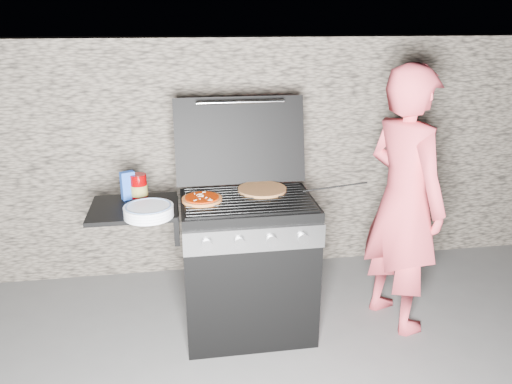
{
  "coord_description": "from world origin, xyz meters",
  "views": [
    {
      "loc": [
        -0.39,
        -2.78,
        1.95
      ],
      "look_at": [
        0.05,
        0.0,
        0.95
      ],
      "focal_mm": 35.0,
      "sensor_mm": 36.0,
      "label": 1
    }
  ],
  "objects": [
    {
      "name": "person",
      "position": [
        0.98,
        -0.04,
        0.85
      ],
      "size": [
        0.58,
        0.71,
        1.7
      ],
      "primitive_type": "imported",
      "rotation": [
        0.0,
        0.0,
        1.88
      ],
      "color": "#E54854",
      "rests_on": "ground"
    },
    {
      "name": "pizza_topped",
      "position": [
        -0.27,
        0.01,
        0.92
      ],
      "size": [
        0.3,
        0.3,
        0.03
      ],
      "primitive_type": null,
      "rotation": [
        0.0,
        0.0,
        0.34
      ],
      "color": "gold",
      "rests_on": "gas_grill"
    },
    {
      "name": "tongs",
      "position": [
        0.54,
        0.0,
        0.95
      ],
      "size": [
        0.38,
        0.1,
        0.08
      ],
      "primitive_type": "cylinder",
      "rotation": [
        0.0,
        1.4,
        -0.24
      ],
      "color": "black",
      "rests_on": "gas_grill"
    },
    {
      "name": "gas_grill",
      "position": [
        -0.25,
        0.0,
        0.46
      ],
      "size": [
        1.34,
        0.79,
        0.91
      ],
      "primitive_type": null,
      "color": "black",
      "rests_on": "ground"
    },
    {
      "name": "ground",
      "position": [
        0.0,
        0.0,
        0.0
      ],
      "size": [
        50.0,
        50.0,
        0.0
      ],
      "primitive_type": "plane",
      "color": "#545352"
    },
    {
      "name": "blue_carton",
      "position": [
        -0.71,
        0.13,
        0.99
      ],
      "size": [
        0.09,
        0.07,
        0.17
      ],
      "primitive_type": "cube",
      "rotation": [
        0.0,
        0.0,
        0.41
      ],
      "color": "blue",
      "rests_on": "gas_grill"
    },
    {
      "name": "sauce_jar",
      "position": [
        -0.64,
        0.13,
        0.98
      ],
      "size": [
        0.1,
        0.1,
        0.15
      ],
      "primitive_type": "cylinder",
      "rotation": [
        0.0,
        0.0,
        -0.0
      ],
      "color": "#700002",
      "rests_on": "gas_grill"
    },
    {
      "name": "stone_wall",
      "position": [
        0.0,
        1.05,
        0.9
      ],
      "size": [
        8.0,
        0.35,
        1.8
      ],
      "primitive_type": "cube",
      "color": "gray",
      "rests_on": "ground"
    },
    {
      "name": "pizza_plain",
      "position": [
        0.11,
        0.13,
        0.92
      ],
      "size": [
        0.37,
        0.37,
        0.02
      ],
      "primitive_type": "cylinder",
      "rotation": [
        0.0,
        0.0,
        0.23
      ],
      "color": "#C68245",
      "rests_on": "gas_grill"
    },
    {
      "name": "plate_stack",
      "position": [
        -0.57,
        -0.17,
        0.93
      ],
      "size": [
        0.33,
        0.33,
        0.06
      ],
      "primitive_type": "cylinder",
      "rotation": [
        0.0,
        0.0,
        0.24
      ],
      "color": "white",
      "rests_on": "gas_grill"
    }
  ]
}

